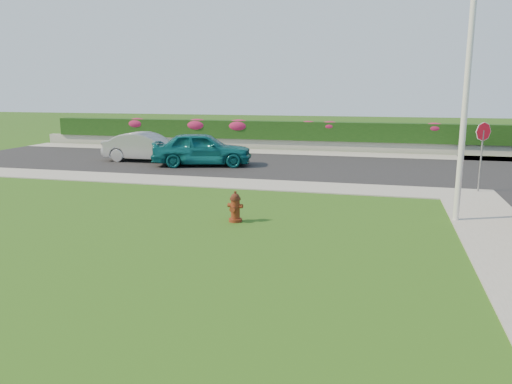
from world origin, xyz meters
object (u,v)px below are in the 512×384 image
(stop_sign, at_px, (483,140))
(utility_pole, at_px, (464,114))
(sedan_silver, at_px, (147,147))
(fire_hydrant, at_px, (235,207))
(sedan_teal, at_px, (202,149))

(stop_sign, bearing_deg, utility_pole, -119.55)
(sedan_silver, bearing_deg, utility_pole, -123.45)
(fire_hydrant, relative_size, stop_sign, 0.34)
(sedan_teal, bearing_deg, utility_pole, -141.64)
(sedan_teal, bearing_deg, stop_sign, -120.81)
(sedan_teal, distance_m, sedan_silver, 3.29)
(sedan_silver, height_order, utility_pole, utility_pole)
(sedan_silver, distance_m, stop_sign, 15.44)
(sedan_teal, distance_m, stop_sign, 12.16)
(sedan_teal, bearing_deg, sedan_silver, 62.63)
(fire_hydrant, distance_m, stop_sign, 9.49)
(fire_hydrant, height_order, stop_sign, stop_sign)
(sedan_teal, xyz_separation_m, utility_pole, (10.35, -7.75, 2.11))
(sedan_teal, xyz_separation_m, stop_sign, (11.64, -3.34, 1.01))
(sedan_silver, distance_m, utility_pole, 16.13)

